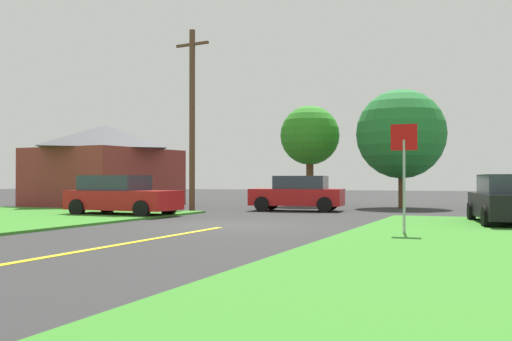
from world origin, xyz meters
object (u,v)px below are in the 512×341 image
at_px(parked_car_near_building, 121,196).
at_px(oak_tree_left, 401,134).
at_px(stop_sign, 404,159).
at_px(pine_tree_center, 310,136).
at_px(utility_pole_mid, 192,117).
at_px(barn, 105,165).
at_px(car_approaching_junction, 298,194).
at_px(car_on_crossroad, 510,200).

bearing_deg(parked_car_near_building, oak_tree_left, 52.31).
height_order(stop_sign, pine_tree_center, pine_tree_center).
bearing_deg(utility_pole_mid, oak_tree_left, 37.96).
bearing_deg(oak_tree_left, parked_car_near_building, -129.66).
bearing_deg(barn, stop_sign, -32.82).
relative_size(utility_pole_mid, pine_tree_center, 1.52).
distance_m(stop_sign, pine_tree_center, 17.81).
xyz_separation_m(car_approaching_junction, parked_car_near_building, (-5.35, -6.25, 0.00)).
bearing_deg(stop_sign, car_approaching_junction, -58.78).
distance_m(parked_car_near_building, barn, 9.54).
distance_m(car_approaching_junction, car_on_crossroad, 10.71).
relative_size(stop_sign, parked_car_near_building, 0.64).
xyz_separation_m(stop_sign, car_approaching_junction, (-6.39, 10.55, -1.20)).
bearing_deg(pine_tree_center, car_approaching_junction, -78.45).
xyz_separation_m(car_on_crossroad, utility_pole_mid, (-13.58, 4.13, 3.55)).
relative_size(parked_car_near_building, barn, 0.61).
height_order(car_approaching_junction, pine_tree_center, pine_tree_center).
xyz_separation_m(oak_tree_left, barn, (-15.38, -4.00, -1.56)).
height_order(parked_car_near_building, pine_tree_center, pine_tree_center).
height_order(stop_sign, car_on_crossroad, stop_sign).
relative_size(parked_car_near_building, car_on_crossroad, 0.94).
bearing_deg(barn, utility_pole_mid, -21.22).
height_order(pine_tree_center, barn, pine_tree_center).
bearing_deg(car_on_crossroad, stop_sign, 140.97).
height_order(car_approaching_junction, utility_pole_mid, utility_pole_mid).
relative_size(car_on_crossroad, oak_tree_left, 0.80).
height_order(parked_car_near_building, car_on_crossroad, same).
bearing_deg(pine_tree_center, oak_tree_left, -6.15).
bearing_deg(pine_tree_center, utility_pole_mid, -115.77).
relative_size(oak_tree_left, barn, 0.82).
bearing_deg(pine_tree_center, car_on_crossroad, -48.28).
xyz_separation_m(utility_pole_mid, barn, (-6.85, 2.66, -2.13)).
distance_m(parked_car_near_building, pine_tree_center, 12.85).
distance_m(car_approaching_junction, barn, 11.58).
bearing_deg(parked_car_near_building, car_on_crossroad, 3.63).
xyz_separation_m(pine_tree_center, barn, (-10.33, -4.54, -1.64)).
bearing_deg(pine_tree_center, barn, -156.26).
distance_m(parked_car_near_building, car_on_crossroad, 14.34).
bearing_deg(car_on_crossroad, car_approaching_junction, 46.76).
bearing_deg(barn, parked_car_near_building, -49.76).
bearing_deg(utility_pole_mid, car_on_crossroad, -16.92).
bearing_deg(pine_tree_center, stop_sign, -64.92).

